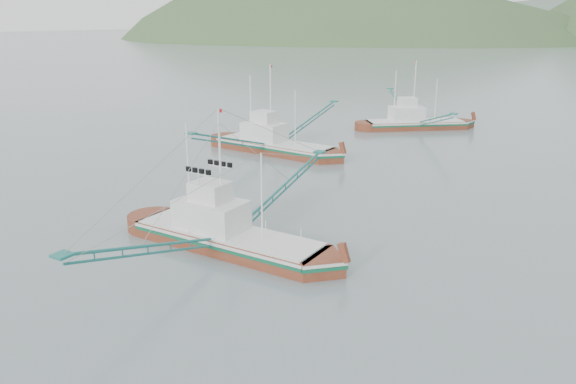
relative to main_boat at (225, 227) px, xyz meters
The scene contains 5 objects.
ground 3.39m from the main_boat, 39.18° to the right, with size 1200.00×1200.00×0.00m, color slate.
main_boat is the anchor object (origin of this frame).
bg_boat_left 28.07m from the main_boat, 116.66° to the left, with size 14.61×26.05×10.55m.
bg_boat_far 47.48m from the main_boat, 94.36° to the left, with size 19.07×21.39×9.92m.
headland_left 399.70m from the main_boat, 116.38° to the left, with size 448.00×308.00×210.00m, color #3A572C.
Camera 1 is at (19.35, -25.45, 14.66)m, focal length 35.00 mm.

